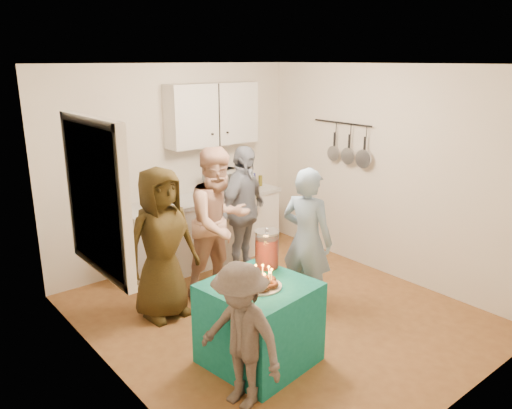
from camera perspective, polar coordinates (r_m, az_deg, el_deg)
floor at (r=5.53m, az=2.37°, el=-12.32°), size 4.00×4.00×0.00m
ceiling at (r=4.85m, az=2.73°, el=15.73°), size 4.00×4.00×0.00m
back_wall at (r=6.62m, az=-9.17°, el=4.34°), size 3.60×3.60×0.00m
left_wall at (r=4.11m, az=-16.50°, el=-3.54°), size 4.00×4.00×0.00m
right_wall at (r=6.35m, az=14.71°, el=3.52°), size 4.00×4.00×0.00m
window_night at (r=4.31m, az=-18.00°, el=0.75°), size 0.04×1.00×1.20m
counter at (r=6.70m, az=-6.05°, el=-3.11°), size 2.20×0.58×0.86m
countertop at (r=6.57m, az=-6.17°, el=0.64°), size 2.24×0.62×0.05m
upper_cabinet at (r=6.65m, az=-4.99°, el=10.23°), size 1.30×0.30×0.80m
pot_rack at (r=6.66m, az=9.61°, el=7.03°), size 0.12×1.00×0.60m
microwave at (r=6.73m, az=-3.54°, el=2.60°), size 0.60×0.48×0.29m
party_table at (r=4.58m, az=0.35°, el=-13.40°), size 0.95×0.95×0.76m
donut_cake at (r=4.32m, az=0.46°, el=-8.30°), size 0.38×0.38×0.18m
punch_jar at (r=4.68m, az=1.24°, el=-5.22°), size 0.22×0.22×0.34m
man_birthday at (r=5.35m, az=5.84°, el=-4.09°), size 0.53×0.66×1.58m
woman_back_left at (r=5.26m, az=-10.74°, el=-4.41°), size 0.81×0.54×1.62m
woman_back_center at (r=5.66m, az=-4.20°, el=-2.08°), size 0.87×0.69×1.73m
woman_back_right at (r=6.23m, az=-1.46°, el=-0.75°), size 1.04×0.73×1.64m
child_near_left at (r=3.96m, az=-1.75°, el=-14.80°), size 0.59×0.85×1.20m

